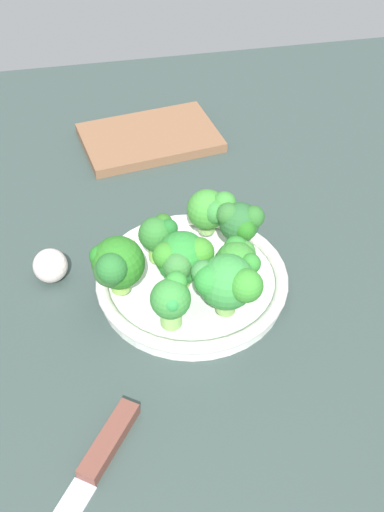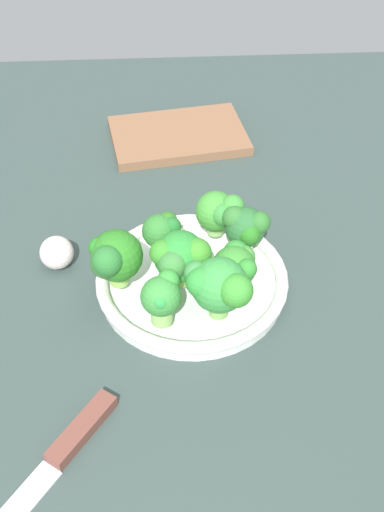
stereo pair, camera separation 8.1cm
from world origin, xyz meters
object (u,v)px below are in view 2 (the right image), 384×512
at_px(broccoli_floret_3, 162,297).
at_px(knife, 52,464).
at_px(bowl, 192,281).
at_px(broccoli_floret_6, 219,212).
at_px(broccoli_floret_5, 246,227).
at_px(garlic_bulb, 57,253).
at_px(broccoli_floret_0, 236,265).
at_px(broccoli_floret_2, 162,231).
at_px(broccoli_floret_4, 218,286).
at_px(cutting_board, 178,136).
at_px(broccoli_floret_1, 113,258).
at_px(broccoli_floret_7, 180,257).

relative_size(broccoli_floret_3, knife, 0.29).
bearing_deg(bowl, broccoli_floret_6, 61.57).
xyz_separation_m(broccoli_floret_5, garlic_bulb, (-0.25, 0.01, -0.04)).
bearing_deg(bowl, broccoli_floret_0, -26.41).
height_order(broccoli_floret_2, broccoli_floret_3, broccoli_floret_3).
relative_size(broccoli_floret_0, broccoli_floret_4, 0.80).
relative_size(broccoli_floret_0, broccoli_floret_5, 1.00).
bearing_deg(broccoli_floret_5, bowl, -149.23).
xyz_separation_m(knife, cutting_board, (0.15, 0.60, 0.00)).
bearing_deg(broccoli_floret_5, broccoli_floret_1, -160.96).
relative_size(bowl, broccoli_floret_7, 3.15).
bearing_deg(broccoli_floret_4, garlic_bulb, 147.77).
relative_size(broccoli_floret_6, garlic_bulb, 1.48).
relative_size(bowl, broccoli_floret_4, 3.06).
relative_size(broccoli_floret_2, broccoli_floret_4, 0.79).
relative_size(bowl, garlic_bulb, 5.46).
distance_m(broccoli_floret_6, garlic_bulb, 0.22).
bearing_deg(garlic_bulb, knife, -85.96).
relative_size(broccoli_floret_1, broccoli_floret_5, 1.19).
xyz_separation_m(bowl, broccoli_floret_1, (-0.10, -0.02, 0.06)).
xyz_separation_m(bowl, broccoli_floret_6, (0.04, 0.07, 0.05)).
relative_size(broccoli_floret_3, broccoli_floret_5, 1.02).
height_order(broccoli_floret_6, cutting_board, broccoli_floret_6).
bearing_deg(broccoli_floret_7, broccoli_floret_1, 175.95).
relative_size(broccoli_floret_1, broccoli_floret_6, 1.15).
height_order(bowl, broccoli_floret_0, broccoli_floret_0).
xyz_separation_m(bowl, garlic_bulb, (-0.18, 0.06, 0.01)).
bearing_deg(broccoli_floret_5, broccoli_floret_3, -132.87).
height_order(broccoli_floret_3, knife, broccoli_floret_3).
xyz_separation_m(broccoli_floret_5, broccoli_floret_7, (-0.09, -0.06, 0.01)).
xyz_separation_m(bowl, broccoli_floret_7, (-0.02, -0.02, 0.06)).
distance_m(broccoli_floret_4, broccoli_floret_6, 0.15).
relative_size(broccoli_floret_0, cutting_board, 0.29).
relative_size(broccoli_floret_5, cutting_board, 0.29).
relative_size(broccoli_floret_1, broccoli_floret_2, 1.21).
height_order(broccoli_floret_5, knife, broccoli_floret_5).
bearing_deg(cutting_board, broccoli_floret_4, -86.21).
xyz_separation_m(broccoli_floret_4, garlic_bulb, (-0.20, 0.13, -0.06)).
distance_m(bowl, broccoli_floret_7, 0.07).
bearing_deg(broccoli_floret_1, broccoli_floret_5, 19.04).
relative_size(broccoli_floret_6, cutting_board, 0.30).
distance_m(broccoli_floret_2, broccoli_floret_5, 0.11).
bearing_deg(broccoli_floret_7, broccoli_floret_0, -4.24).
height_order(broccoli_floret_2, garlic_bulb, broccoli_floret_2).
xyz_separation_m(broccoli_floret_1, broccoli_floret_5, (0.17, 0.06, -0.01)).
distance_m(broccoli_floret_0, broccoli_floret_4, 0.06).
xyz_separation_m(bowl, broccoli_floret_2, (-0.04, 0.04, 0.06)).
bearing_deg(broccoli_floret_2, knife, -113.02).
distance_m(broccoli_floret_0, knife, 0.31).
distance_m(broccoli_floret_7, knife, 0.27).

